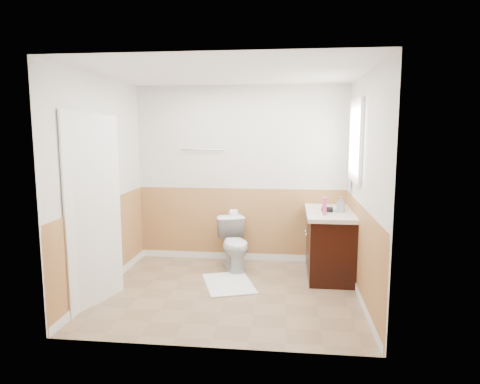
# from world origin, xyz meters

# --- Properties ---
(floor) EXTENTS (3.00, 3.00, 0.00)m
(floor) POSITION_xyz_m (0.00, 0.00, 0.00)
(floor) COLOR #8C7051
(floor) RESTS_ON ground
(ceiling) EXTENTS (3.00, 3.00, 0.00)m
(ceiling) POSITION_xyz_m (0.00, 0.00, 2.50)
(ceiling) COLOR white
(ceiling) RESTS_ON floor
(wall_back) EXTENTS (3.00, 0.00, 3.00)m
(wall_back) POSITION_xyz_m (0.00, 1.30, 1.25)
(wall_back) COLOR silver
(wall_back) RESTS_ON floor
(wall_front) EXTENTS (3.00, 0.00, 3.00)m
(wall_front) POSITION_xyz_m (0.00, -1.30, 1.25)
(wall_front) COLOR silver
(wall_front) RESTS_ON floor
(wall_left) EXTENTS (0.00, 3.00, 3.00)m
(wall_left) POSITION_xyz_m (-1.50, 0.00, 1.25)
(wall_left) COLOR silver
(wall_left) RESTS_ON floor
(wall_right) EXTENTS (0.00, 3.00, 3.00)m
(wall_right) POSITION_xyz_m (1.50, 0.00, 1.25)
(wall_right) COLOR silver
(wall_right) RESTS_ON floor
(wainscot_back) EXTENTS (3.00, 0.00, 3.00)m
(wainscot_back) POSITION_xyz_m (0.00, 1.29, 0.50)
(wainscot_back) COLOR tan
(wainscot_back) RESTS_ON floor
(wainscot_front) EXTENTS (3.00, 0.00, 3.00)m
(wainscot_front) POSITION_xyz_m (0.00, -1.29, 0.50)
(wainscot_front) COLOR tan
(wainscot_front) RESTS_ON floor
(wainscot_left) EXTENTS (0.00, 2.60, 2.60)m
(wainscot_left) POSITION_xyz_m (-1.49, 0.00, 0.50)
(wainscot_left) COLOR tan
(wainscot_left) RESTS_ON floor
(wainscot_right) EXTENTS (0.00, 2.60, 2.60)m
(wainscot_right) POSITION_xyz_m (1.49, 0.00, 0.50)
(wainscot_right) COLOR tan
(wainscot_right) RESTS_ON floor
(toilet) EXTENTS (0.59, 0.77, 0.69)m
(toilet) POSITION_xyz_m (-0.04, 0.84, 0.35)
(toilet) COLOR silver
(toilet) RESTS_ON floor
(bath_mat) EXTENTS (0.78, 0.94, 0.02)m
(bath_mat) POSITION_xyz_m (-0.04, 0.24, 0.01)
(bath_mat) COLOR white
(bath_mat) RESTS_ON floor
(vanity_cabinet) EXTENTS (0.55, 1.10, 0.80)m
(vanity_cabinet) POSITION_xyz_m (1.21, 0.77, 0.40)
(vanity_cabinet) COLOR black
(vanity_cabinet) RESTS_ON floor
(vanity_knob_left) EXTENTS (0.03, 0.03, 0.03)m
(vanity_knob_left) POSITION_xyz_m (0.91, 0.67, 0.55)
(vanity_knob_left) COLOR silver
(vanity_knob_left) RESTS_ON vanity_cabinet
(vanity_knob_right) EXTENTS (0.03, 0.03, 0.03)m
(vanity_knob_right) POSITION_xyz_m (0.91, 0.87, 0.55)
(vanity_knob_right) COLOR silver
(vanity_knob_right) RESTS_ON vanity_cabinet
(countertop) EXTENTS (0.60, 1.15, 0.05)m
(countertop) POSITION_xyz_m (1.20, 0.77, 0.83)
(countertop) COLOR beige
(countertop) RESTS_ON vanity_cabinet
(sink_basin) EXTENTS (0.36, 0.36, 0.02)m
(sink_basin) POSITION_xyz_m (1.21, 0.92, 0.86)
(sink_basin) COLOR white
(sink_basin) RESTS_ON countertop
(faucet) EXTENTS (0.02, 0.02, 0.14)m
(faucet) POSITION_xyz_m (1.39, 0.92, 0.92)
(faucet) COLOR white
(faucet) RESTS_ON countertop
(lotion_bottle) EXTENTS (0.05, 0.05, 0.22)m
(lotion_bottle) POSITION_xyz_m (1.11, 0.47, 0.96)
(lotion_bottle) COLOR #DF397E
(lotion_bottle) RESTS_ON countertop
(soap_dispenser) EXTENTS (0.11, 0.11, 0.20)m
(soap_dispenser) POSITION_xyz_m (1.33, 0.70, 0.95)
(soap_dispenser) COLOR #8E93A0
(soap_dispenser) RESTS_ON countertop
(hair_dryer_body) EXTENTS (0.14, 0.07, 0.07)m
(hair_dryer_body) POSITION_xyz_m (1.16, 0.67, 0.89)
(hair_dryer_body) COLOR black
(hair_dryer_body) RESTS_ON countertop
(hair_dryer_handle) EXTENTS (0.03, 0.03, 0.07)m
(hair_dryer_handle) POSITION_xyz_m (1.13, 0.67, 0.86)
(hair_dryer_handle) COLOR black
(hair_dryer_handle) RESTS_ON countertop
(mirror_panel) EXTENTS (0.02, 0.35, 0.90)m
(mirror_panel) POSITION_xyz_m (1.48, 1.10, 1.55)
(mirror_panel) COLOR silver
(mirror_panel) RESTS_ON wall_right
(window_frame) EXTENTS (0.04, 0.80, 1.00)m
(window_frame) POSITION_xyz_m (1.47, 0.59, 1.75)
(window_frame) COLOR white
(window_frame) RESTS_ON wall_right
(window_glass) EXTENTS (0.01, 0.70, 0.90)m
(window_glass) POSITION_xyz_m (1.49, 0.59, 1.75)
(window_glass) COLOR white
(window_glass) RESTS_ON wall_right
(door) EXTENTS (0.29, 0.78, 2.04)m
(door) POSITION_xyz_m (-1.40, -0.45, 1.02)
(door) COLOR white
(door) RESTS_ON wall_left
(door_frame) EXTENTS (0.02, 0.92, 2.10)m
(door_frame) POSITION_xyz_m (-1.48, -0.45, 1.03)
(door_frame) COLOR white
(door_frame) RESTS_ON wall_left
(door_knob) EXTENTS (0.06, 0.06, 0.06)m
(door_knob) POSITION_xyz_m (-1.34, -0.12, 0.95)
(door_knob) COLOR silver
(door_knob) RESTS_ON door
(towel_bar) EXTENTS (0.62, 0.02, 0.02)m
(towel_bar) POSITION_xyz_m (-0.55, 1.25, 1.60)
(towel_bar) COLOR silver
(towel_bar) RESTS_ON wall_back
(tp_holder_bar) EXTENTS (0.14, 0.02, 0.02)m
(tp_holder_bar) POSITION_xyz_m (-0.10, 1.23, 0.70)
(tp_holder_bar) COLOR silver
(tp_holder_bar) RESTS_ON wall_back
(tp_roll) EXTENTS (0.10, 0.11, 0.11)m
(tp_roll) POSITION_xyz_m (-0.10, 1.23, 0.70)
(tp_roll) COLOR white
(tp_roll) RESTS_ON tp_holder_bar
(tp_sheet) EXTENTS (0.10, 0.01, 0.16)m
(tp_sheet) POSITION_xyz_m (-0.10, 1.23, 0.59)
(tp_sheet) COLOR white
(tp_sheet) RESTS_ON tp_roll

